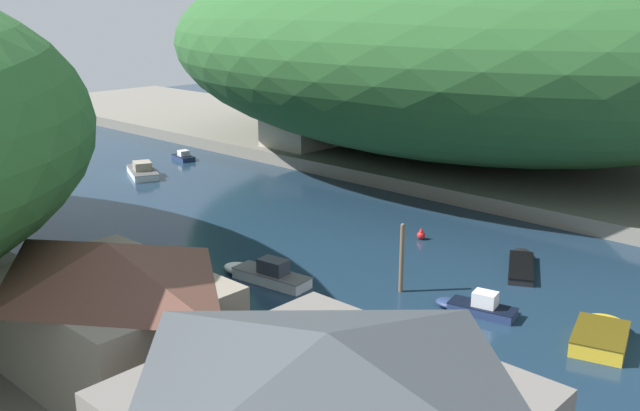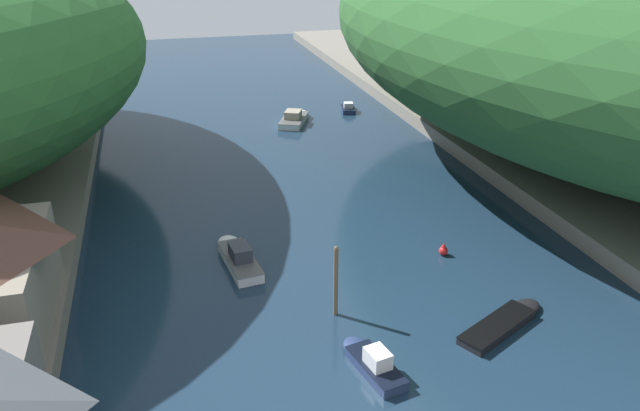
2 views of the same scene
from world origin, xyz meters
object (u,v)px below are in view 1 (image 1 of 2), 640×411
at_px(right_bank_cottage, 305,119).
at_px(boat_white_cruiser, 521,264).
at_px(boat_yellow_tender, 601,334).
at_px(boat_far_upstream, 141,170).
at_px(boat_open_rowboat, 475,306).
at_px(boat_mid_channel, 264,273).
at_px(channel_buoy_near, 421,235).
at_px(boathouse_shed, 112,308).
at_px(boat_cabin_cruiser, 182,156).

xyz_separation_m(right_bank_cottage, boat_white_cruiser, (-12.52, -28.83, -3.32)).
relative_size(boat_yellow_tender, boat_far_upstream, 0.75).
distance_m(boat_open_rowboat, boat_mid_channel, 11.11).
height_order(boat_white_cruiser, boat_open_rowboat, boat_open_rowboat).
distance_m(boat_far_upstream, channel_buoy_near, 27.20).
bearing_deg(boat_far_upstream, boat_white_cruiser, -62.04).
xyz_separation_m(boat_white_cruiser, boat_open_rowboat, (-6.97, -1.26, 0.15)).
bearing_deg(boat_yellow_tender, boat_open_rowboat, 176.56).
height_order(boathouse_shed, boat_far_upstream, boathouse_shed).
bearing_deg(boat_white_cruiser, boat_open_rowboat, -106.96).
xyz_separation_m(boat_yellow_tender, boat_mid_channel, (-5.29, 15.89, 0.06)).
height_order(boat_mid_channel, boat_far_upstream, boat_mid_channel).
distance_m(boat_open_rowboat, boat_far_upstream, 35.56).
relative_size(boathouse_shed, boat_white_cruiser, 1.65).
distance_m(boat_cabin_cruiser, channel_buoy_near, 29.66).
bearing_deg(right_bank_cottage, boathouse_shed, -145.26).
bearing_deg(boat_open_rowboat, right_bank_cottage, 45.19).
relative_size(right_bank_cottage, boat_cabin_cruiser, 2.18).
relative_size(boat_open_rowboat, boat_yellow_tender, 0.89).
distance_m(right_bank_cottage, boat_mid_channel, 30.93).
distance_m(boat_open_rowboat, boat_cabin_cruiser, 39.06).
xyz_separation_m(boat_cabin_cruiser, boat_far_upstream, (-5.92, -2.32, 0.11)).
distance_m(boathouse_shed, boat_mid_channel, 12.98).
height_order(boat_white_cruiser, boat_cabin_cruiser, boat_cabin_cruiser).
bearing_deg(boat_open_rowboat, boat_far_upstream, 70.27).
xyz_separation_m(right_bank_cottage, boat_cabin_cruiser, (-8.71, 7.45, -3.25)).
height_order(boat_white_cruiser, channel_buoy_near, channel_buoy_near).
bearing_deg(boat_far_upstream, boat_mid_channel, -85.38).
distance_m(boat_white_cruiser, channel_buoy_near, 6.85).
bearing_deg(channel_buoy_near, right_bank_cottage, 60.59).
distance_m(right_bank_cottage, boat_open_rowboat, 35.99).
bearing_deg(boat_mid_channel, boat_white_cruiser, -46.42).
bearing_deg(boat_cabin_cruiser, boat_yellow_tender, -90.56).
distance_m(boat_mid_channel, boat_cabin_cruiser, 31.02).
bearing_deg(channel_buoy_near, boat_white_cruiser, -91.08).
relative_size(boathouse_shed, boat_far_upstream, 1.49).
bearing_deg(right_bank_cottage, boat_far_upstream, 160.67).
xyz_separation_m(boathouse_shed, boat_far_upstream, (20.60, 29.57, -3.36)).
bearing_deg(boat_far_upstream, boat_cabin_cruiser, 45.80).
height_order(boathouse_shed, boat_white_cruiser, boathouse_shed).
height_order(right_bank_cottage, boat_white_cruiser, right_bank_cottage).
bearing_deg(boat_white_cruiser, boathouse_shed, -128.18).
relative_size(boat_yellow_tender, boat_cabin_cruiser, 1.36).
relative_size(boat_cabin_cruiser, channel_buoy_near, 4.37).
xyz_separation_m(boat_white_cruiser, boat_cabin_cruiser, (3.81, 36.28, 0.08)).
bearing_deg(boat_mid_channel, boathouse_shed, -165.26).
height_order(boat_open_rowboat, boat_far_upstream, boat_far_upstream).
height_order(boat_yellow_tender, boat_far_upstream, boat_far_upstream).
xyz_separation_m(boat_cabin_cruiser, channel_buoy_near, (-3.68, -29.43, 0.02)).
relative_size(boathouse_shed, boat_yellow_tender, 1.99).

